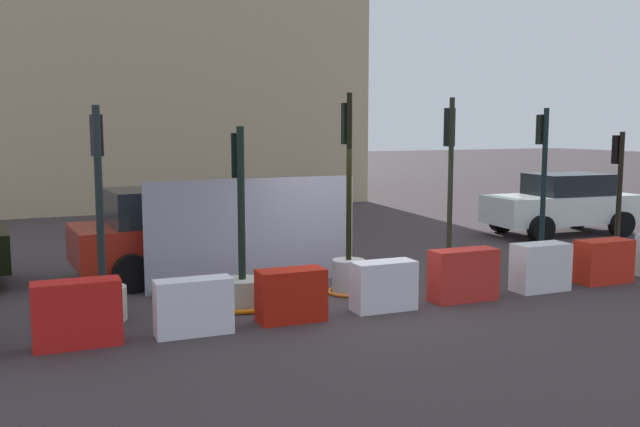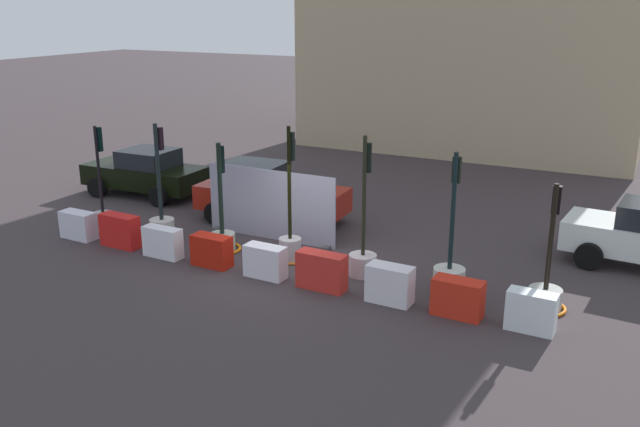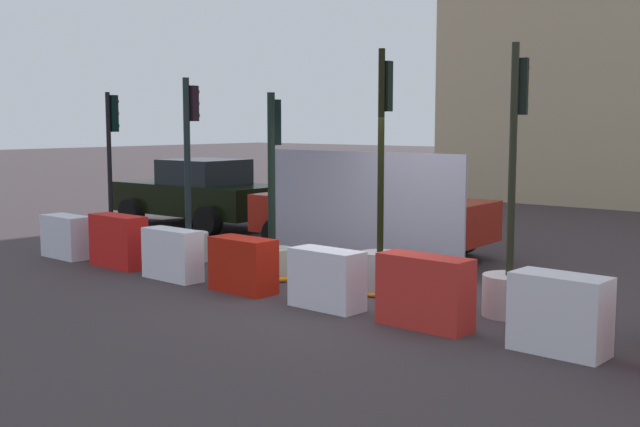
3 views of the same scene
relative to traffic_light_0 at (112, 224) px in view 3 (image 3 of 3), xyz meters
The scene contains 16 objects.
ground_plane 6.16m from the traffic_light_0, ahead, with size 120.00×120.00×0.00m, color #3A3134.
traffic_light_0 is the anchor object (origin of this frame).
traffic_light_1 2.01m from the traffic_light_0, ahead, with size 0.68×0.68×3.19m.
traffic_light_2 4.12m from the traffic_light_0, ahead, with size 0.98×0.98×2.88m.
traffic_light_3 6.10m from the traffic_light_0, ahead, with size 0.73×0.73×3.44m.
traffic_light_4 8.12m from the traffic_light_0, ahead, with size 0.67×0.67×3.39m.
construction_barrier_0 1.01m from the traffic_light_0, 87.98° to the right, with size 1.04×0.49×0.76m.
construction_barrier_1 1.82m from the traffic_light_0, 32.50° to the right, with size 1.13×0.45×0.88m.
construction_barrier_2 3.25m from the traffic_light_0, 19.59° to the right, with size 1.08×0.42×0.79m.
construction_barrier_3 4.66m from the traffic_light_0, 12.76° to the right, with size 1.02×0.49×0.78m.
construction_barrier_4 6.19m from the traffic_light_0, ahead, with size 1.02×0.47×0.78m.
construction_barrier_5 7.68m from the traffic_light_0, ahead, with size 1.16×0.46×0.86m.
construction_barrier_6 9.32m from the traffic_light_0, ahead, with size 1.01×0.51×0.84m.
car_red_compact 4.77m from the traffic_light_0, 36.03° to the left, with size 4.51×2.36×1.71m.
car_black_sedan 3.60m from the traffic_light_0, 110.81° to the left, with size 4.19×2.20×1.58m.
site_fence_panel 5.01m from the traffic_light_0, 16.14° to the left, with size 3.94×0.50×1.96m.
Camera 3 is at (6.33, -8.70, 2.43)m, focal length 44.20 mm.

